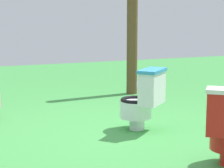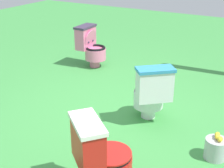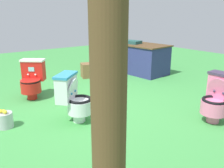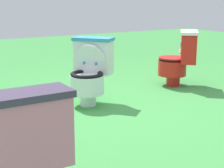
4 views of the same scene
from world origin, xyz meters
TOP-DOWN VIEW (x-y plane):
  - ground at (0.00, 0.00)m, footprint 14.00×14.00m
  - toilet_white at (0.17, -0.52)m, footprint 0.63×0.63m
  - wooden_post at (2.27, -1.40)m, footprint 0.18×0.18m

SIDE VIEW (x-z plane):
  - ground at x=0.00m, z-range 0.00..0.00m
  - toilet_white at x=0.17m, z-range 0.01..0.74m
  - wooden_post at x=2.27m, z-range 0.00..2.21m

